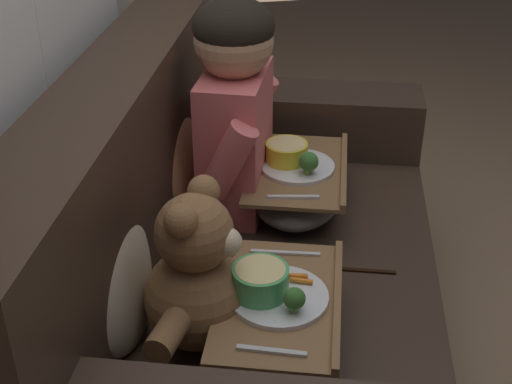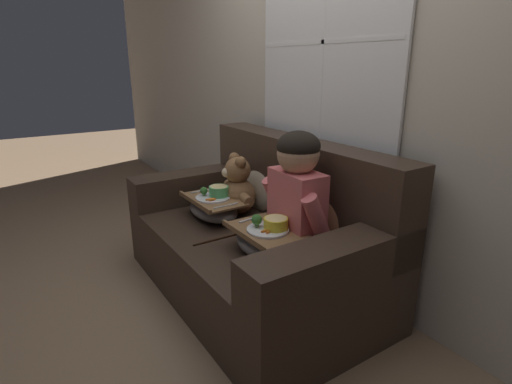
# 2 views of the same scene
# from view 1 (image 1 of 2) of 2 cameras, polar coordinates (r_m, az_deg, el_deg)

# --- Properties ---
(ground_plane) EXTENTS (14.00, 14.00, 0.00)m
(ground_plane) POSITION_cam_1_polar(r_m,az_deg,el_deg) (2.20, 0.14, -14.28)
(ground_plane) COLOR #8E7051
(couch) EXTENTS (1.68, 0.96, 0.92)m
(couch) POSITION_cam_1_polar(r_m,az_deg,el_deg) (1.99, -2.05, -7.39)
(couch) COLOR #38281E
(couch) RESTS_ON ground_plane
(throw_pillow_behind_child) EXTENTS (0.38, 0.18, 0.40)m
(throw_pillow_behind_child) POSITION_cam_1_polar(r_m,az_deg,el_deg) (2.15, -6.66, 3.53)
(throw_pillow_behind_child) COLOR #B2754C
(throw_pillow_behind_child) RESTS_ON couch
(throw_pillow_behind_teddy) EXTENTS (0.39, 0.19, 0.40)m
(throw_pillow_behind_teddy) POSITION_cam_1_polar(r_m,az_deg,el_deg) (1.64, -11.34, -6.16)
(throw_pillow_behind_teddy) COLOR #C1B293
(throw_pillow_behind_teddy) RESTS_ON couch
(child_figure) EXTENTS (0.46, 0.23, 0.64)m
(child_figure) POSITION_cam_1_polar(r_m,az_deg,el_deg) (2.05, -1.68, 7.51)
(child_figure) COLOR #DB6666
(child_figure) RESTS_ON couch
(teddy_bear) EXTENTS (0.43, 0.31, 0.40)m
(teddy_bear) POSITION_cam_1_polar(r_m,az_deg,el_deg) (1.61, -4.60, -7.07)
(teddy_bear) COLOR brown
(teddy_bear) RESTS_ON couch
(lap_tray_child) EXTENTS (0.45, 0.29, 0.22)m
(lap_tray_child) POSITION_cam_1_polar(r_m,az_deg,el_deg) (2.15, 3.28, 0.59)
(lap_tray_child) COLOR slate
(lap_tray_child) RESTS_ON child_figure
(lap_tray_teddy) EXTENTS (0.44, 0.27, 0.21)m
(lap_tray_teddy) POSITION_cam_1_polar(r_m,az_deg,el_deg) (1.64, 1.76, -10.04)
(lap_tray_teddy) COLOR slate
(lap_tray_teddy) RESTS_ON teddy_bear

